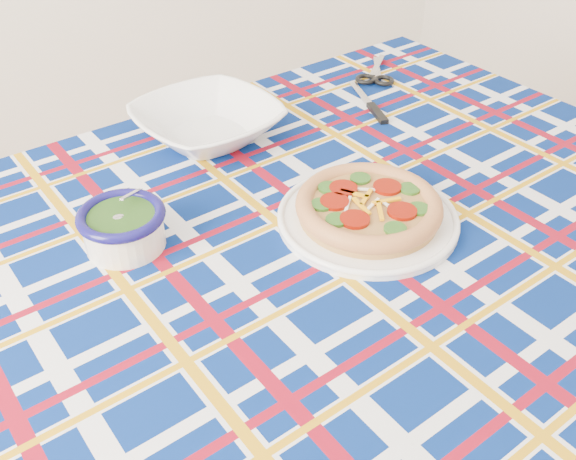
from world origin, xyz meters
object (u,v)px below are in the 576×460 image
main_focaccia_plate (369,207)px  pesto_bowl (123,225)px  serving_bowl (208,123)px  dining_table (261,290)px

main_focaccia_plate → pesto_bowl: (-0.39, 0.13, 0.01)m
serving_bowl → pesto_bowl: bearing=-133.2°
main_focaccia_plate → serving_bowl: bearing=107.8°
dining_table → pesto_bowl: bearing=138.8°
dining_table → pesto_bowl: 0.26m
dining_table → pesto_bowl: size_ratio=13.23×
dining_table → pesto_bowl: (-0.19, 0.12, 0.13)m
main_focaccia_plate → pesto_bowl: bearing=161.4°
pesto_bowl → serving_bowl: bearing=46.8°
pesto_bowl → serving_bowl: (0.26, 0.28, -0.01)m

